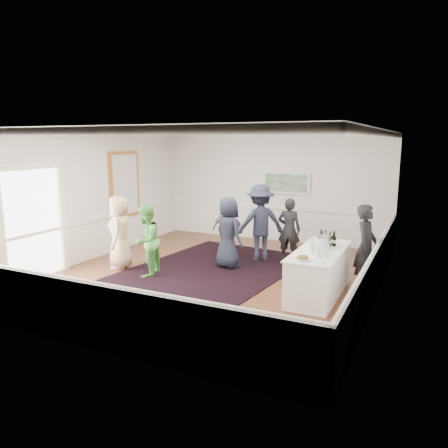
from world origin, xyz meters
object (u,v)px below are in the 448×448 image
at_px(guest_dark_a, 260,223).
at_px(guest_tan, 120,232).
at_px(guest_dark_b, 289,230).
at_px(bartender, 366,247).
at_px(ice_bucket, 324,242).
at_px(guest_lilac, 228,230).
at_px(nut_bowl, 303,258).
at_px(serving_table, 319,273).
at_px(guest_green, 146,241).
at_px(guest_navy, 228,233).

bearing_deg(guest_dark_a, guest_tan, -2.37).
bearing_deg(guest_dark_b, bartender, 142.33).
bearing_deg(ice_bucket, guest_dark_b, 123.94).
xyz_separation_m(guest_tan, guest_lilac, (1.94, 1.90, -0.12)).
bearing_deg(guest_dark_a, nut_bowl, 84.56).
distance_m(guest_dark_a, ice_bucket, 2.61).
xyz_separation_m(serving_table, guest_green, (-3.80, -0.42, 0.35)).
relative_size(guest_dark_a, guest_navy, 1.14).
bearing_deg(ice_bucket, bartender, 37.27).
bearing_deg(guest_navy, guest_dark_a, -88.15).
xyz_separation_m(serving_table, guest_tan, (-4.74, -0.16, 0.41)).
distance_m(guest_tan, guest_green, 0.98).
bearing_deg(guest_green, nut_bowl, 72.08).
bearing_deg(guest_green, ice_bucket, 88.78).
height_order(serving_table, guest_dark_a, guest_dark_a).
bearing_deg(bartender, ice_bucket, 134.64).
distance_m(guest_dark_b, guest_navy, 1.65).
xyz_separation_m(bartender, guest_dark_b, (-2.05, 1.40, -0.07)).
xyz_separation_m(serving_table, guest_lilac, (-2.80, 1.74, 0.28)).
height_order(guest_green, ice_bucket, guest_green).
height_order(guest_dark_a, guest_dark_b, guest_dark_a).
xyz_separation_m(serving_table, guest_navy, (-2.43, 0.99, 0.39)).
distance_m(guest_green, guest_lilac, 2.38).
bearing_deg(nut_bowl, guest_dark_a, 123.92).
distance_m(bartender, guest_dark_a, 2.95).
bearing_deg(nut_bowl, guest_lilac, 135.94).
relative_size(serving_table, guest_dark_b, 1.41).
bearing_deg(guest_dark_b, guest_dark_a, 18.80).
bearing_deg(ice_bucket, guest_tan, -175.26).
distance_m(guest_green, guest_dark_b, 3.62).
bearing_deg(ice_bucket, guest_navy, 162.85).
height_order(guest_tan, ice_bucket, guest_tan).
xyz_separation_m(serving_table, bartender, (0.75, 0.79, 0.42)).
bearing_deg(guest_lilac, serving_table, 151.79).
relative_size(bartender, guest_green, 1.08).
bearing_deg(nut_bowl, guest_tan, 171.28).
bearing_deg(guest_navy, ice_bucket, -169.46).
bearing_deg(guest_navy, guest_green, 73.57).
height_order(guest_lilac, guest_dark_b, guest_dark_b).
relative_size(serving_table, guest_dark_a, 1.16).
xyz_separation_m(guest_dark_a, guest_dark_b, (0.68, 0.27, -0.17)).
distance_m(bartender, ice_bucket, 0.93).
relative_size(guest_dark_a, nut_bowl, 7.94).
relative_size(guest_lilac, guest_navy, 0.87).
height_order(guest_green, guest_dark_a, guest_dark_a).
bearing_deg(bartender, guest_navy, 93.78).
height_order(bartender, guest_green, bartender).
height_order(guest_navy, nut_bowl, guest_navy).
bearing_deg(guest_tan, bartender, 70.98).
xyz_separation_m(guest_green, nut_bowl, (3.70, -0.45, 0.14)).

